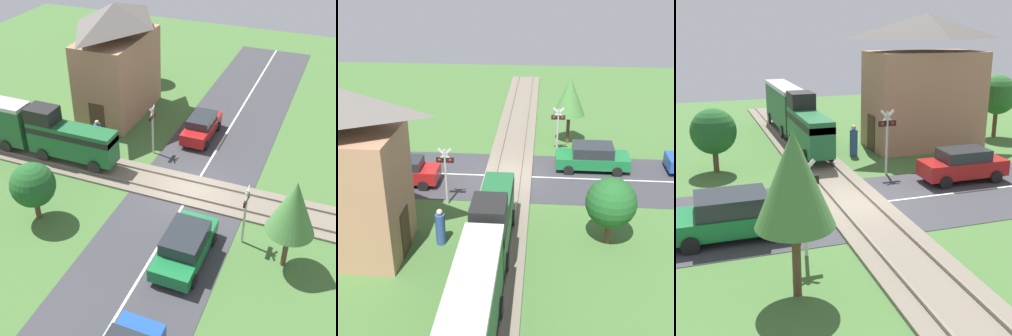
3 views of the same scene
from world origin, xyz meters
The scene contains 11 objects.
ground_plane centered at (0.00, 0.00, 0.00)m, with size 60.00×60.00×0.00m, color #426B33.
road_surface centered at (0.00, 0.00, 0.01)m, with size 48.00×6.40×0.02m.
track_bed centered at (0.00, 0.00, 0.07)m, with size 2.80×48.00×0.24m.
train centered at (0.00, 11.51, 1.87)m, with size 1.58×13.18×3.18m.
car_near_crossing centered at (-5.00, -1.44, 0.82)m, with size 4.39×2.05×1.59m.
car_far_side centered at (5.89, 1.44, 0.81)m, with size 4.07×1.78×1.56m.
crossing_signal_west_approach centered at (-2.92, -3.61, 2.05)m, with size 0.90×0.18×3.21m.
crossing_signal_east_approach centered at (2.92, 3.61, 2.05)m, with size 0.90×0.18×3.21m.
pedestrian_by_station centered at (2.48, 7.23, 0.81)m, with size 0.44×0.44×1.77m.
tree_roadside_hedge centered at (-5.07, 6.55, 2.07)m, with size 2.26×2.26×3.21m.
tree_beyond_track centered at (-3.68, -5.73, 3.32)m, with size 2.13×2.13×4.62m.
Camera 2 is at (-1.97, 24.88, 12.10)m, focal length 50.00 mm.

